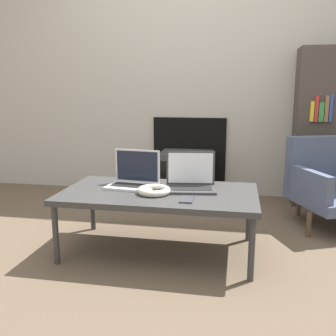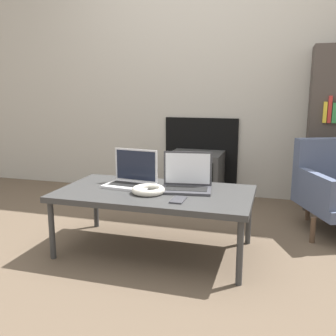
% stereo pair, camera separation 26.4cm
% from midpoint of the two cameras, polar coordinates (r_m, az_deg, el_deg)
% --- Properties ---
extents(ground_plane, '(14.00, 14.00, 0.00)m').
position_cam_midpoint_polar(ground_plane, '(2.37, -5.43, -14.11)').
color(ground_plane, brown).
extents(wall_back, '(7.00, 0.08, 2.60)m').
position_cam_midpoint_polar(wall_back, '(3.78, 1.43, 15.57)').
color(wall_back, '#ADA89E').
rests_on(wall_back, ground_plane).
extents(table, '(1.23, 0.66, 0.41)m').
position_cam_midpoint_polar(table, '(2.39, -4.51, -4.28)').
color(table, '#333333').
rests_on(table, ground_plane).
extents(laptop_left, '(0.34, 0.24, 0.24)m').
position_cam_midpoint_polar(laptop_left, '(2.50, -8.22, -1.58)').
color(laptop_left, silver).
rests_on(laptop_left, table).
extents(laptop_right, '(0.34, 0.25, 0.24)m').
position_cam_midpoint_polar(laptop_right, '(2.41, 0.33, -1.98)').
color(laptop_right, '#38383D').
rests_on(laptop_right, table).
extents(headphones, '(0.21, 0.21, 0.04)m').
position_cam_midpoint_polar(headphones, '(2.32, -5.43, -3.47)').
color(headphones, beige).
rests_on(headphones, table).
extents(phone, '(0.07, 0.14, 0.01)m').
position_cam_midpoint_polar(phone, '(2.18, -0.55, -4.84)').
color(phone, '#333338').
rests_on(phone, table).
extents(tv, '(0.49, 0.45, 0.46)m').
position_cam_midpoint_polar(tv, '(3.59, 0.61, -1.22)').
color(tv, '#383838').
rests_on(tv, ground_plane).
extents(armchair, '(0.74, 0.76, 0.68)m').
position_cam_midpoint_polar(armchair, '(3.10, 21.22, -1.96)').
color(armchair, '#47516B').
rests_on(armchair, ground_plane).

